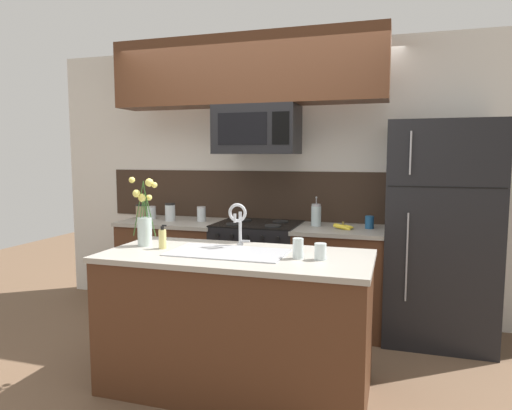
{
  "coord_description": "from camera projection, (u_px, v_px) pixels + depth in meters",
  "views": [
    {
      "loc": [
        1.21,
        -3.09,
        1.54
      ],
      "look_at": [
        0.18,
        0.27,
        1.16
      ],
      "focal_mm": 32.0,
      "sensor_mm": 36.0,
      "label": 1
    }
  ],
  "objects": [
    {
      "name": "dish_soap_bottle",
      "position": [
        163.0,
        239.0,
        3.1
      ],
      "size": [
        0.06,
        0.05,
        0.16
      ],
      "color": "#DBCC75",
      "rests_on": "island_counter"
    },
    {
      "name": "french_press",
      "position": [
        316.0,
        215.0,
        4.1
      ],
      "size": [
        0.09,
        0.09,
        0.27
      ],
      "color": "silver",
      "rests_on": "back_counter_right"
    },
    {
      "name": "kitchen_sink",
      "position": [
        228.0,
        263.0,
        2.98
      ],
      "size": [
        0.76,
        0.42,
        0.16
      ],
      "color": "#ADAFB5",
      "rests_on": "island_counter"
    },
    {
      "name": "back_counter_left",
      "position": [
        175.0,
        266.0,
        4.51
      ],
      "size": [
        0.98,
        0.65,
        0.91
      ],
      "color": "#4C2B19",
      "rests_on": "ground"
    },
    {
      "name": "spare_glass",
      "position": [
        320.0,
        252.0,
        2.77
      ],
      "size": [
        0.07,
        0.07,
        0.1
      ],
      "color": "silver",
      "rests_on": "island_counter"
    },
    {
      "name": "stove_range",
      "position": [
        258.0,
        272.0,
        4.26
      ],
      "size": [
        0.76,
        0.64,
        0.93
      ],
      "color": "black",
      "rests_on": "ground"
    },
    {
      "name": "banana_bunch",
      "position": [
        343.0,
        227.0,
        3.92
      ],
      "size": [
        0.19,
        0.12,
        0.08
      ],
      "color": "yellow",
      "rests_on": "back_counter_right"
    },
    {
      "name": "storage_jar_tall",
      "position": [
        141.0,
        212.0,
        4.59
      ],
      "size": [
        0.11,
        0.11,
        0.14
      ],
      "color": "#997F5B",
      "rests_on": "back_counter_left"
    },
    {
      "name": "refrigerator",
      "position": [
        439.0,
        232.0,
        3.77
      ],
      "size": [
        0.86,
        0.74,
        1.82
      ],
      "color": "black",
      "rests_on": "ground"
    },
    {
      "name": "splash_band",
      "position": [
        267.0,
        196.0,
        4.49
      ],
      "size": [
        3.42,
        0.01,
        0.48
      ],
      "primitive_type": "cube",
      "color": "#332319",
      "rests_on": "rear_partition"
    },
    {
      "name": "drinking_glass",
      "position": [
        298.0,
        248.0,
        2.8
      ],
      "size": [
        0.07,
        0.07,
        0.13
      ],
      "color": "silver",
      "rests_on": "island_counter"
    },
    {
      "name": "ground_plane",
      "position": [
        223.0,
        360.0,
        3.45
      ],
      "size": [
        10.0,
        10.0,
        0.0
      ],
      "primitive_type": "plane",
      "color": "brown"
    },
    {
      "name": "sink_faucet",
      "position": [
        238.0,
        219.0,
        3.15
      ],
      "size": [
        0.14,
        0.14,
        0.31
      ],
      "color": "#B7BABF",
      "rests_on": "island_counter"
    },
    {
      "name": "storage_jar_squat",
      "position": [
        201.0,
        214.0,
        4.4
      ],
      "size": [
        0.08,
        0.08,
        0.14
      ],
      "color": "silver",
      "rests_on": "back_counter_left"
    },
    {
      "name": "flower_vase",
      "position": [
        145.0,
        223.0,
        3.2
      ],
      "size": [
        0.2,
        0.14,
        0.48
      ],
      "color": "silver",
      "rests_on": "island_counter"
    },
    {
      "name": "island_counter",
      "position": [
        236.0,
        321.0,
        3.0
      ],
      "size": [
        1.74,
        0.8,
        0.91
      ],
      "color": "#4C2B19",
      "rests_on": "ground"
    },
    {
      "name": "back_counter_right",
      "position": [
        339.0,
        279.0,
        4.04
      ],
      "size": [
        0.79,
        0.65,
        0.91
      ],
      "color": "#4C2B19",
      "rests_on": "ground"
    },
    {
      "name": "microwave",
      "position": [
        257.0,
        130.0,
        4.1
      ],
      "size": [
        0.74,
        0.4,
        0.43
      ],
      "color": "black"
    },
    {
      "name": "storage_jar_medium",
      "position": [
        151.0,
        213.0,
        4.56
      ],
      "size": [
        0.09,
        0.09,
        0.13
      ],
      "color": "silver",
      "rests_on": "back_counter_left"
    },
    {
      "name": "storage_jar_short",
      "position": [
        170.0,
        212.0,
        4.43
      ],
      "size": [
        0.1,
        0.1,
        0.17
      ],
      "color": "silver",
      "rests_on": "back_counter_left"
    },
    {
      "name": "rear_partition",
      "position": [
        298.0,
        180.0,
        4.44
      ],
      "size": [
        5.2,
        0.1,
        2.6
      ],
      "primitive_type": "cube",
      "color": "silver",
      "rests_on": "ground"
    },
    {
      "name": "coffee_tin",
      "position": [
        369.0,
        222.0,
        3.96
      ],
      "size": [
        0.08,
        0.08,
        0.11
      ],
      "primitive_type": "cylinder",
      "color": "#1E5184",
      "rests_on": "back_counter_right"
    },
    {
      "name": "upper_cabinet_band",
      "position": [
        246.0,
        71.0,
        4.04
      ],
      "size": [
        2.47,
        0.34,
        0.6
      ],
      "primitive_type": "cube",
      "color": "#4C2B19"
    }
  ]
}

